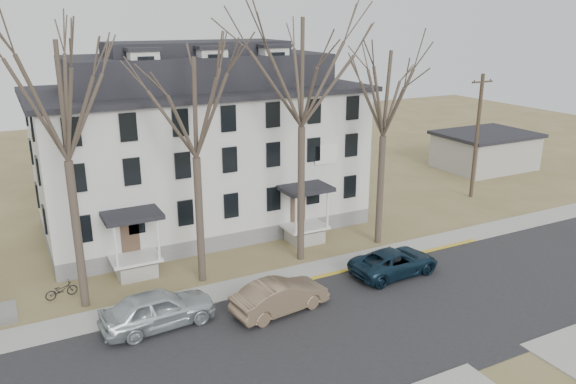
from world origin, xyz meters
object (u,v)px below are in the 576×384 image
tree_center (302,65)px  bicycle_left (61,291)px  car_tan (280,297)px  utility_pole_far (477,135)px  boarding_house (201,146)px  tree_mid_right (385,88)px  car_silver (158,310)px  tree_mid_left (194,101)px  car_navy (394,262)px  tree_far_left (60,93)px

tree_center → bicycle_left: bearing=174.3°
car_tan → utility_pole_far: bearing=-74.6°
boarding_house → tree_center: 10.39m
tree_center → tree_mid_right: (5.50, 0.00, -1.48)m
car_silver → car_tan: size_ratio=1.08×
tree_mid_left → car_navy: 13.70m
tree_mid_left → utility_pole_far: size_ratio=1.34×
tree_mid_right → bicycle_left: tree_mid_right is taller
car_navy → tree_mid_right: bearing=-27.6°
car_tan → car_navy: (7.36, 0.78, -0.08)m
tree_far_left → car_navy: tree_far_left is taller
boarding_house → bicycle_left: size_ratio=13.24×
utility_pole_far → bicycle_left: (-30.44, -2.91, -4.49)m
bicycle_left → utility_pole_far: bearing=-94.6°
tree_center → car_navy: bearing=-49.7°
car_silver → car_tan: bearing=-107.7°
boarding_house → tree_mid_left: tree_mid_left is taller
utility_pole_far → car_navy: (-13.96, -8.37, -4.20)m
tree_mid_left → bicycle_left: bearing=169.4°
boarding_house → tree_mid_right: (8.50, -8.15, 4.22)m
tree_mid_right → boarding_house: bearing=136.2°
car_silver → utility_pole_far: bearing=-77.9°
tree_center → tree_mid_left: bearing=180.0°
tree_mid_right → car_silver: (-14.82, -3.63, -8.72)m
boarding_house → bicycle_left: boarding_house is taller
tree_mid_left → tree_far_left: bearing=180.0°
tree_far_left → car_silver: size_ratio=2.66×
tree_far_left → bicycle_left: 10.06m
tree_mid_right → car_navy: size_ratio=2.50×
car_tan → car_silver: bearing=68.7°
tree_far_left → utility_pole_far: (29.50, 4.20, -5.44)m
tree_far_left → car_navy: bearing=-15.0°
tree_mid_right → utility_pole_far: tree_mid_right is taller
utility_pole_far → car_navy: bearing=-149.0°
car_silver → tree_center: bearing=-72.9°
car_silver → tree_mid_left: bearing=-46.7°
car_silver → bicycle_left: size_ratio=3.28×
tree_mid_left → utility_pole_far: 24.33m
boarding_house → utility_pole_far: bearing=-10.9°
tree_far_left → tree_mid_right: tree_far_left is taller
tree_far_left → tree_center: bearing=0.0°
car_silver → bicycle_left: car_silver is taller
boarding_house → tree_mid_left: (-3.00, -8.15, 4.22)m
tree_center → car_silver: size_ratio=2.85×
tree_center → car_tan: size_ratio=3.07×
tree_center → utility_pole_far: size_ratio=1.55×
tree_center → utility_pole_far: (17.50, 4.20, -6.18)m
tree_mid_right → tree_far_left: bearing=180.0°
boarding_house → car_navy: bearing=-62.0°
car_silver → boarding_house: bearing=-32.4°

